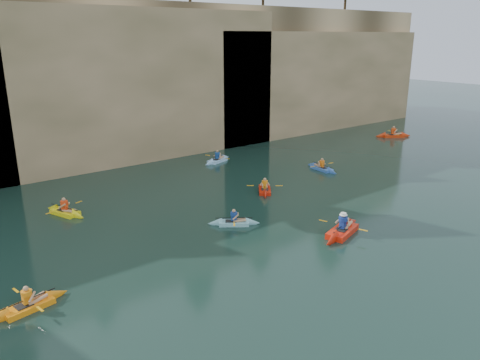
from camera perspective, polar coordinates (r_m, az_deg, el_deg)
ground at (r=18.67m, az=14.89°, el=-12.58°), size 160.00×160.00×0.00m
cliff at (r=41.76m, az=-19.57°, el=11.99°), size 70.00×16.00×12.00m
cliff_slab_center at (r=35.69m, az=-12.50°, el=11.35°), size 24.00×2.40×11.40m
cliff_slab_east at (r=47.86m, az=10.14°, el=11.94°), size 26.00×2.40×9.84m
sea_cave_center at (r=33.61m, az=-20.80°, el=3.19°), size 3.50×1.00×3.20m
sea_cave_east at (r=39.70m, az=-1.24°, el=7.27°), size 5.00×1.00×4.50m
main_kayaker at (r=22.97m, az=12.36°, el=-6.06°), size 3.69×2.35×1.34m
kayaker_orange at (r=18.30m, az=-24.40°, el=-13.78°), size 3.01×2.20×1.12m
kayaker_ltblue_near at (r=23.53m, az=-0.76°, el=-5.19°), size 2.51×2.05×1.04m
kayaker_red_far at (r=28.46m, az=3.03°, el=-1.17°), size 2.37×2.73×1.09m
kayaker_yellow at (r=26.54m, az=-20.54°, el=-3.64°), size 2.19×2.91×1.17m
kayaker_ltblue_mid at (r=35.20m, az=-2.77°, el=2.44°), size 3.02×2.14×1.12m
kayaker_blue_east at (r=33.52m, az=9.93°, el=1.43°), size 2.14×3.06×1.07m
kayaker_extra_east at (r=46.16m, az=18.15°, el=5.18°), size 3.29×2.49×1.30m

